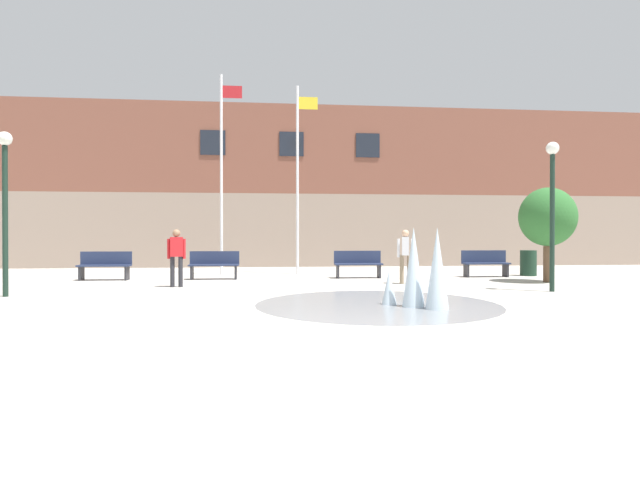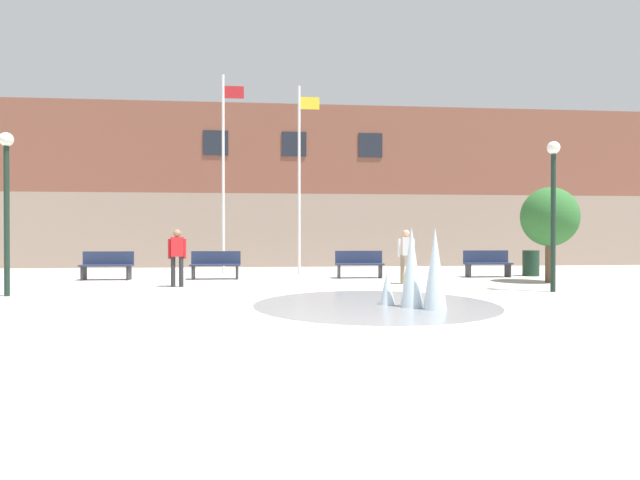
% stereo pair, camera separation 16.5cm
% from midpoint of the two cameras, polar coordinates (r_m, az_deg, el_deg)
% --- Properties ---
extents(ground_plane, '(100.00, 100.00, 0.00)m').
position_cam_midpoint_polar(ground_plane, '(6.97, 1.58, -11.19)').
color(ground_plane, '#B2ADA3').
extents(library_building, '(36.00, 6.05, 7.40)m').
position_cam_midpoint_polar(library_building, '(25.73, -3.74, 5.58)').
color(library_building, gray).
rests_on(library_building, ground).
extents(splash_fountain, '(5.01, 5.01, 1.58)m').
position_cam_midpoint_polar(splash_fountain, '(10.06, 9.93, -4.24)').
color(splash_fountain, gray).
rests_on(splash_fountain, ground).
extents(park_bench_far_left, '(1.60, 0.44, 0.91)m').
position_cam_midpoint_polar(park_bench_far_left, '(17.36, -23.62, -2.64)').
color(park_bench_far_left, '#28282D').
rests_on(park_bench_far_left, ground).
extents(park_bench_under_left_flagpole, '(1.60, 0.44, 0.91)m').
position_cam_midpoint_polar(park_bench_under_left_flagpole, '(16.60, -12.28, -2.75)').
color(park_bench_under_left_flagpole, '#28282D').
rests_on(park_bench_under_left_flagpole, ground).
extents(park_bench_under_right_flagpole, '(1.60, 0.44, 0.91)m').
position_cam_midpoint_polar(park_bench_under_right_flagpole, '(16.77, 4.09, -2.71)').
color(park_bench_under_right_flagpole, '#28282D').
rests_on(park_bench_under_right_flagpole, ground).
extents(park_bench_far_right, '(1.60, 0.44, 0.91)m').
position_cam_midpoint_polar(park_bench_far_right, '(18.07, 18.11, -2.50)').
color(park_bench_far_right, '#28282D').
rests_on(park_bench_far_right, ground).
extents(adult_in_red, '(0.50, 0.27, 1.59)m').
position_cam_midpoint_polar(adult_in_red, '(14.30, -16.41, -1.46)').
color(adult_in_red, '#28282D').
rests_on(adult_in_red, ground).
extents(adult_near_bench, '(0.50, 0.38, 1.59)m').
position_cam_midpoint_polar(adult_near_bench, '(14.86, 9.42, -1.37)').
color(adult_near_bench, '#89755B').
rests_on(adult_near_bench, ground).
extents(flagpole_left, '(0.80, 0.10, 7.29)m').
position_cam_midpoint_polar(flagpole_left, '(18.69, -11.36, 8.07)').
color(flagpole_left, silver).
rests_on(flagpole_left, ground).
extents(flagpole_right, '(0.80, 0.10, 6.95)m').
position_cam_midpoint_polar(flagpole_right, '(18.60, -2.74, 7.58)').
color(flagpole_right, silver).
rests_on(flagpole_right, ground).
extents(lamp_post_left_lane, '(0.32, 0.32, 3.83)m').
position_cam_midpoint_polar(lamp_post_left_lane, '(13.75, -32.62, 4.97)').
color(lamp_post_left_lane, '#192D23').
rests_on(lamp_post_left_lane, ground).
extents(lamp_post_right_lane, '(0.32, 0.32, 3.79)m').
position_cam_midpoint_polar(lamp_post_right_lane, '(13.91, 24.71, 4.86)').
color(lamp_post_right_lane, '#192D23').
rests_on(lamp_post_right_lane, ground).
extents(trash_can, '(0.56, 0.56, 0.90)m').
position_cam_midpoint_polar(trash_can, '(19.11, 22.48, -2.44)').
color(trash_can, '#193323').
rests_on(trash_can, ground).
extents(street_tree_near_building, '(1.68, 1.68, 2.88)m').
position_cam_midpoint_polar(street_tree_near_building, '(16.64, 24.31, 2.37)').
color(street_tree_near_building, brown).
rests_on(street_tree_near_building, ground).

